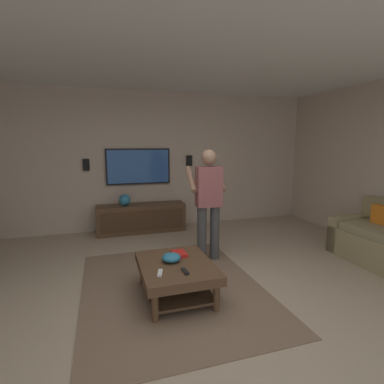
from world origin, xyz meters
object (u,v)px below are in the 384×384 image
at_px(bowl, 171,257).
at_px(remote_white, 160,273).
at_px(person_standing, 208,198).
at_px(remote_black, 185,271).
at_px(book, 179,254).
at_px(coffee_table, 176,272).
at_px(vase_round, 125,200).
at_px(wall_speaker_left, 189,161).
at_px(wall_speaker_right, 86,165).
at_px(tv, 138,166).
at_px(remote_grey, 182,254).
at_px(media_console, 141,218).

height_order(bowl, remote_white, bowl).
distance_m(person_standing, remote_black, 1.47).
bearing_deg(remote_black, book, -10.98).
height_order(coffee_table, book, book).
relative_size(person_standing, vase_round, 7.45).
bearing_deg(remote_white, wall_speaker_left, 174.76).
distance_m(vase_round, wall_speaker_right, 0.99).
xyz_separation_m(wall_speaker_left, wall_speaker_right, (0.00, 2.04, -0.04)).
height_order(remote_white, wall_speaker_left, wall_speaker_left).
distance_m(coffee_table, remote_white, 0.34).
height_order(tv, remote_black, tv).
bearing_deg(wall_speaker_right, tv, -90.77).
bearing_deg(vase_round, tv, -49.78).
height_order(bowl, vase_round, vase_round).
bearing_deg(coffee_table, remote_black, -173.91).
xyz_separation_m(bowl, wall_speaker_left, (2.84, -1.07, 0.93)).
bearing_deg(remote_white, vase_round, -160.89).
distance_m(tv, remote_grey, 2.80).
bearing_deg(coffee_table, remote_grey, -29.89).
height_order(media_console, vase_round, vase_round).
distance_m(book, wall_speaker_right, 3.04).
xyz_separation_m(coffee_table, vase_round, (2.62, 0.35, 0.36)).
distance_m(vase_round, wall_speaker_left, 1.58).
distance_m(remote_black, vase_round, 2.91).
bearing_deg(media_console, bowl, -0.16).
height_order(coffee_table, vase_round, vase_round).
distance_m(coffee_table, person_standing, 1.34).
relative_size(person_standing, remote_grey, 10.93).
bearing_deg(bowl, person_standing, -41.44).
height_order(tv, bowl, tv).
height_order(remote_black, wall_speaker_left, wall_speaker_left).
bearing_deg(tv, person_standing, 21.16).
bearing_deg(vase_round, coffee_table, -172.43).
distance_m(person_standing, wall_speaker_right, 2.66).
bearing_deg(wall_speaker_right, remote_white, -165.82).
bearing_deg(coffee_table, remote_white, 134.56).
xyz_separation_m(remote_black, vase_round, (2.88, 0.38, 0.25)).
relative_size(tv, wall_speaker_left, 5.74).
xyz_separation_m(tv, book, (-2.67, -0.13, -0.86)).
distance_m(person_standing, remote_grey, 1.05).
relative_size(tv, remote_grey, 8.42).
bearing_deg(person_standing, book, 142.19).
relative_size(remote_white, remote_grey, 1.00).
bearing_deg(wall_speaker_left, book, 160.74).
distance_m(coffee_table, wall_speaker_right, 3.24).
height_order(remote_white, vase_round, vase_round).
relative_size(vase_round, wall_speaker_right, 1.00).
relative_size(person_standing, book, 7.45).
bearing_deg(bowl, media_console, -0.16).
height_order(coffee_table, bowl, bowl).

